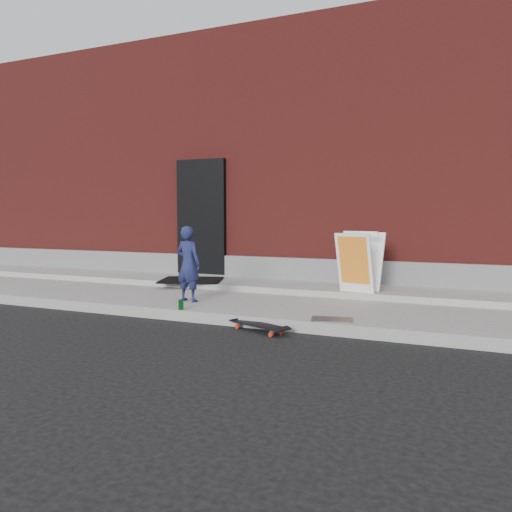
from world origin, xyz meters
The scene contains 10 objects.
ground centered at (0.00, 0.00, 0.00)m, with size 80.00×80.00×0.00m, color black.
sidewalk centered at (0.00, 1.50, 0.07)m, with size 20.00×3.00×0.15m, color gray.
apron centered at (0.00, 2.40, 0.20)m, with size 20.00×1.20×0.10m, color #969590.
building centered at (0.00, 6.99, 2.50)m, with size 20.00×8.10×5.00m.
child centered at (-1.53, 0.66, 0.71)m, with size 0.41×0.27×1.12m, color #1B204D.
skateboard centered at (-0.06, -0.12, 0.08)m, with size 0.86×0.52×0.10m.
pizza_sign centered at (0.74, 1.98, 0.72)m, with size 0.69×0.77×0.94m.
soda_can centered at (-1.28, 0.05, 0.22)m, with size 0.07×0.07×0.14m, color #17762A.
doormat centered at (-2.30, 2.04, 0.27)m, with size 1.06×0.86×0.03m, color black.
utility_plate centered at (0.78, 0.20, 0.16)m, with size 0.49×0.32×0.01m, color #5A5A5F.
Camera 1 is at (2.30, -5.69, 1.43)m, focal length 35.00 mm.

